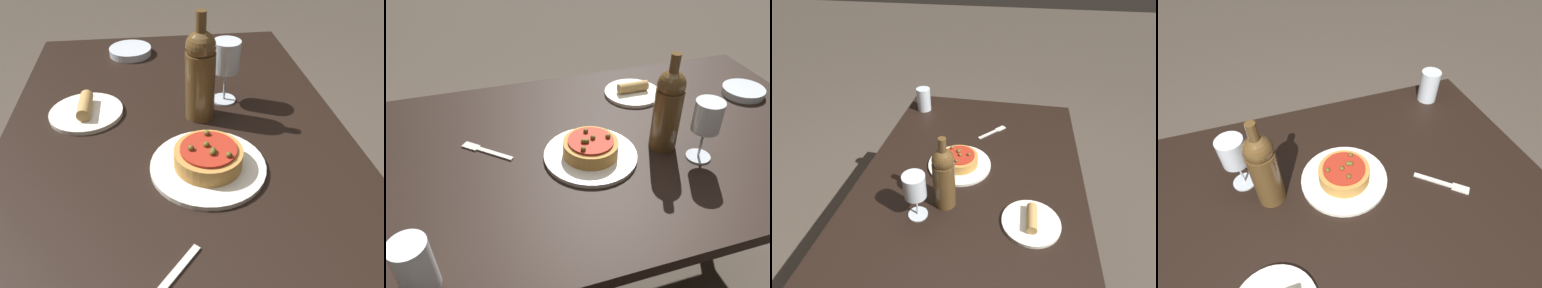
# 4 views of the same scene
# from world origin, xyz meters

# --- Properties ---
(dining_table) EXTENTS (1.41, 0.89, 0.70)m
(dining_table) POSITION_xyz_m (0.00, 0.00, 0.62)
(dining_table) COLOR black
(dining_table) RESTS_ON ground_plane
(dinner_plate) EXTENTS (0.26, 0.26, 0.01)m
(dinner_plate) POSITION_xyz_m (0.09, 0.06, 0.71)
(dinner_plate) COLOR white
(dinner_plate) RESTS_ON dining_table
(pizza) EXTENTS (0.15, 0.15, 0.06)m
(pizza) POSITION_xyz_m (0.09, 0.06, 0.74)
(pizza) COLOR #BC843D
(pizza) RESTS_ON dinner_plate
(wine_glass) EXTENTS (0.08, 0.08, 0.18)m
(wine_glass) POSITION_xyz_m (-0.20, 0.15, 0.83)
(wine_glass) COLOR silver
(wine_glass) RESTS_ON dining_table
(wine_bottle) EXTENTS (0.08, 0.08, 0.29)m
(wine_bottle) POSITION_xyz_m (-0.12, 0.07, 0.83)
(wine_bottle) COLOR brown
(wine_bottle) RESTS_ON dining_table
(water_cup) EXTENTS (0.07, 0.07, 0.12)m
(water_cup) POSITION_xyz_m (0.54, 0.35, 0.76)
(water_cup) COLOR silver
(water_cup) RESTS_ON dining_table
(fork) EXTENTS (0.14, 0.13, 0.00)m
(fork) POSITION_xyz_m (0.38, -0.06, 0.70)
(fork) COLOR beige
(fork) RESTS_ON dining_table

